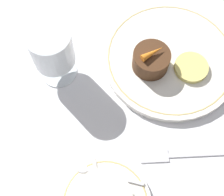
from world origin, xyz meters
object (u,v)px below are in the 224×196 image
object	(u,v)px
fork	(179,155)
wine_glass	(52,50)
dinner_plate	(170,58)
dessert_cake	(152,61)

from	to	relation	value
fork	wine_glass	bearing A→B (deg)	39.13
dinner_plate	dessert_cake	world-z (taller)	dessert_cake
dinner_plate	dessert_cake	xyz separation A→B (m)	(-0.01, 0.04, 0.03)
dinner_plate	fork	distance (m)	0.19
wine_glass	dessert_cake	size ratio (longest dim) A/B	1.75
wine_glass	dessert_cake	bearing A→B (deg)	-102.31
fork	dessert_cake	world-z (taller)	dessert_cake
wine_glass	fork	distance (m)	0.29
dessert_cake	wine_glass	bearing A→B (deg)	77.69
dessert_cake	dinner_plate	bearing A→B (deg)	-75.76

